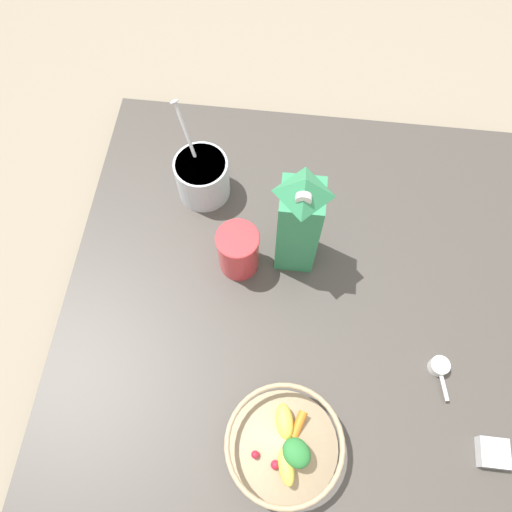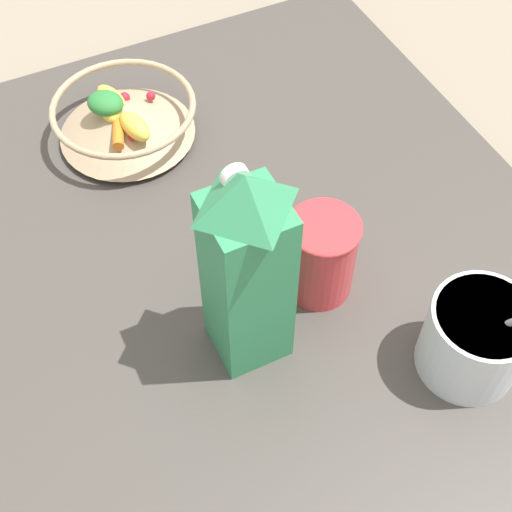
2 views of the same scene
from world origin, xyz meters
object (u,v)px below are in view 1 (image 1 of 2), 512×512
(milk_carton, at_px, (299,222))
(yogurt_tub, at_px, (202,176))
(fruit_bowl, at_px, (285,445))
(drinking_cup, at_px, (238,250))
(spice_jar, at_px, (493,453))

(milk_carton, bearing_deg, yogurt_tub, 147.53)
(fruit_bowl, distance_m, yogurt_tub, 0.60)
(milk_carton, relative_size, drinking_cup, 2.42)
(fruit_bowl, height_order, drinking_cup, drinking_cup)
(fruit_bowl, bearing_deg, milk_carton, 91.89)
(spice_jar, bearing_deg, milk_carton, 137.07)
(milk_carton, relative_size, yogurt_tub, 1.30)
(drinking_cup, distance_m, spice_jar, 0.62)
(yogurt_tub, height_order, drinking_cup, yogurt_tub)
(milk_carton, distance_m, spice_jar, 0.56)
(milk_carton, xyz_separation_m, yogurt_tub, (-0.22, 0.14, -0.09))
(drinking_cup, height_order, spice_jar, drinking_cup)
(spice_jar, bearing_deg, yogurt_tub, 140.49)
(fruit_bowl, distance_m, drinking_cup, 0.39)
(drinking_cup, relative_size, spice_jar, 2.29)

